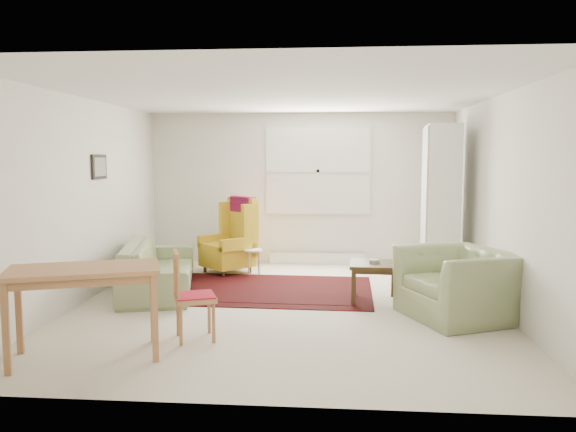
# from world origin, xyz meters

# --- Properties ---
(room) EXTENTS (5.04, 5.54, 2.51)m
(room) POSITION_xyz_m (0.02, 0.21, 1.26)
(room) COLOR beige
(room) RESTS_ON ground
(rug) EXTENTS (2.96, 1.95, 0.03)m
(rug) POSITION_xyz_m (-0.38, 0.75, 0.01)
(rug) COLOR black
(rug) RESTS_ON ground
(sofa) EXTENTS (1.32, 2.33, 0.88)m
(sofa) POSITION_xyz_m (-1.77, 0.65, 0.44)
(sofa) COLOR gray
(sofa) RESTS_ON ground
(armchair) EXTENTS (1.40, 1.48, 0.91)m
(armchair) POSITION_xyz_m (1.94, -0.37, 0.46)
(armchair) COLOR gray
(armchair) RESTS_ON ground
(wingback_chair) EXTENTS (0.98, 0.98, 1.17)m
(wingback_chair) POSITION_xyz_m (-1.07, 1.86, 0.59)
(wingback_chair) COLOR gold
(wingback_chair) RESTS_ON ground
(coffee_table) EXTENTS (0.62, 0.62, 0.48)m
(coffee_table) POSITION_xyz_m (1.07, 0.29, 0.24)
(coffee_table) COLOR #3B2812
(coffee_table) RESTS_ON ground
(stool) EXTENTS (0.33, 0.33, 0.39)m
(stool) POSITION_xyz_m (-0.66, 1.75, 0.20)
(stool) COLOR white
(stool) RESTS_ON ground
(cabinet) EXTENTS (0.53, 0.92, 2.23)m
(cabinet) POSITION_xyz_m (2.10, 1.60, 1.12)
(cabinet) COLOR white
(cabinet) RESTS_ON ground
(desk) EXTENTS (1.43, 1.04, 0.81)m
(desk) POSITION_xyz_m (-1.62, -1.90, 0.41)
(desk) COLOR #AF7646
(desk) RESTS_ON ground
(desk_chair) EXTENTS (0.49, 0.49, 0.88)m
(desk_chair) POSITION_xyz_m (-0.77, -1.33, 0.44)
(desk_chair) COLOR #AF7646
(desk_chair) RESTS_ON ground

